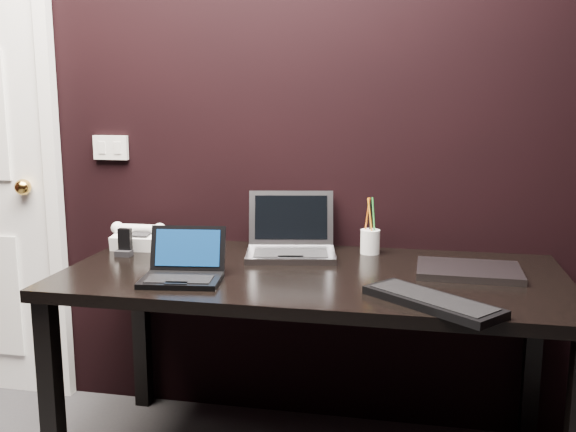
% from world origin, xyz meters
% --- Properties ---
extents(wall_back, '(4.00, 0.00, 4.00)m').
position_xyz_m(wall_back, '(0.00, 1.80, 1.30)').
color(wall_back, black).
rests_on(wall_back, ground).
extents(wall_switch, '(0.15, 0.02, 0.10)m').
position_xyz_m(wall_switch, '(-0.62, 1.79, 1.12)').
color(wall_switch, silver).
rests_on(wall_switch, wall_back).
extents(desk, '(1.70, 0.80, 0.74)m').
position_xyz_m(desk, '(0.30, 1.40, 0.66)').
color(desk, black).
rests_on(desk, ground).
extents(netbook, '(0.28, 0.26, 0.16)m').
position_xyz_m(netbook, '(-0.09, 1.21, 0.77)').
color(netbook, black).
rests_on(netbook, desk).
extents(silver_laptop, '(0.38, 0.35, 0.23)m').
position_xyz_m(silver_laptop, '(0.18, 1.61, 0.78)').
color(silver_laptop, '#959499').
rests_on(silver_laptop, desk).
extents(ext_keyboard, '(0.41, 0.37, 0.03)m').
position_xyz_m(ext_keyboard, '(0.70, 1.10, 0.75)').
color(ext_keyboard, black).
rests_on(ext_keyboard, desk).
extents(closed_laptop, '(0.35, 0.25, 0.02)m').
position_xyz_m(closed_laptop, '(0.82, 1.47, 0.75)').
color(closed_laptop, '#9F9FA4').
rests_on(closed_laptop, desk).
extents(desk_phone, '(0.23, 0.18, 0.11)m').
position_xyz_m(desk_phone, '(-0.43, 1.61, 0.78)').
color(desk_phone, white).
rests_on(desk_phone, desk).
extents(mobile_phone, '(0.06, 0.05, 0.10)m').
position_xyz_m(mobile_phone, '(-0.43, 1.48, 0.78)').
color(mobile_phone, black).
rests_on(mobile_phone, desk).
extents(pen_cup, '(0.10, 0.10, 0.22)m').
position_xyz_m(pen_cup, '(0.48, 1.69, 0.79)').
color(pen_cup, white).
rests_on(pen_cup, desk).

